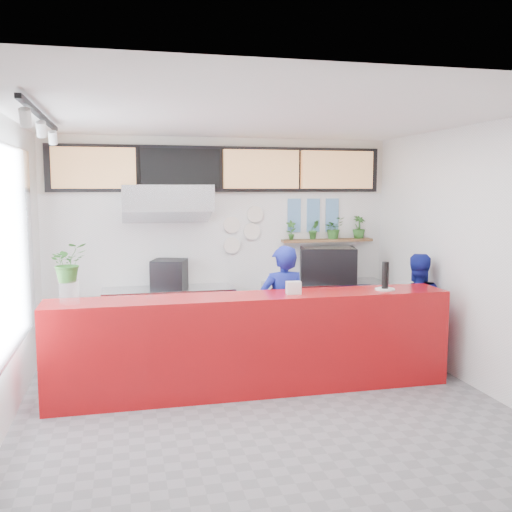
{
  "coord_description": "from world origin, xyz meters",
  "views": [
    {
      "loc": [
        -1.39,
        -5.67,
        2.28
      ],
      "look_at": [
        0.1,
        0.7,
        1.5
      ],
      "focal_mm": 40.0,
      "sensor_mm": 36.0,
      "label": 1
    }
  ],
  "objects_px": {
    "espresso_machine": "(328,265)",
    "staff_right": "(416,310)",
    "panini_oven": "(169,274)",
    "staff_center": "(283,311)",
    "pepper_mill": "(385,275)",
    "service_counter": "(253,343)"
  },
  "relations": [
    {
      "from": "staff_right",
      "to": "panini_oven",
      "type": "bearing_deg",
      "value": -14.1
    },
    {
      "from": "panini_oven",
      "to": "service_counter",
      "type": "bearing_deg",
      "value": -49.04
    },
    {
      "from": "espresso_machine",
      "to": "staff_right",
      "type": "xyz_separation_m",
      "value": [
        0.71,
        -1.34,
        -0.43
      ]
    },
    {
      "from": "panini_oven",
      "to": "espresso_machine",
      "type": "xyz_separation_m",
      "value": [
        2.32,
        0.0,
        0.06
      ]
    },
    {
      "from": "panini_oven",
      "to": "pepper_mill",
      "type": "bearing_deg",
      "value": -20.47
    },
    {
      "from": "panini_oven",
      "to": "espresso_machine",
      "type": "bearing_deg",
      "value": 17.49
    },
    {
      "from": "staff_center",
      "to": "staff_right",
      "type": "height_order",
      "value": "staff_center"
    },
    {
      "from": "staff_center",
      "to": "staff_right",
      "type": "relative_size",
      "value": 1.1
    },
    {
      "from": "panini_oven",
      "to": "staff_center",
      "type": "xyz_separation_m",
      "value": [
        1.26,
        -1.31,
        -0.3
      ]
    },
    {
      "from": "panini_oven",
      "to": "staff_center",
      "type": "distance_m",
      "value": 1.85
    },
    {
      "from": "staff_center",
      "to": "pepper_mill",
      "type": "bearing_deg",
      "value": 151.74
    },
    {
      "from": "panini_oven",
      "to": "staff_right",
      "type": "relative_size",
      "value": 0.31
    },
    {
      "from": "staff_center",
      "to": "pepper_mill",
      "type": "relative_size",
      "value": 5.06
    },
    {
      "from": "service_counter",
      "to": "staff_center",
      "type": "bearing_deg",
      "value": 45.38
    },
    {
      "from": "service_counter",
      "to": "staff_right",
      "type": "distance_m",
      "value": 2.3
    },
    {
      "from": "staff_center",
      "to": "pepper_mill",
      "type": "distance_m",
      "value": 1.3
    },
    {
      "from": "panini_oven",
      "to": "staff_right",
      "type": "distance_m",
      "value": 3.33
    },
    {
      "from": "pepper_mill",
      "to": "service_counter",
      "type": "bearing_deg",
      "value": 178.8
    },
    {
      "from": "pepper_mill",
      "to": "staff_center",
      "type": "bearing_deg",
      "value": 154.56
    },
    {
      "from": "service_counter",
      "to": "pepper_mill",
      "type": "height_order",
      "value": "pepper_mill"
    },
    {
      "from": "panini_oven",
      "to": "staff_center",
      "type": "height_order",
      "value": "staff_center"
    },
    {
      "from": "espresso_machine",
      "to": "staff_right",
      "type": "height_order",
      "value": "staff_right"
    }
  ]
}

